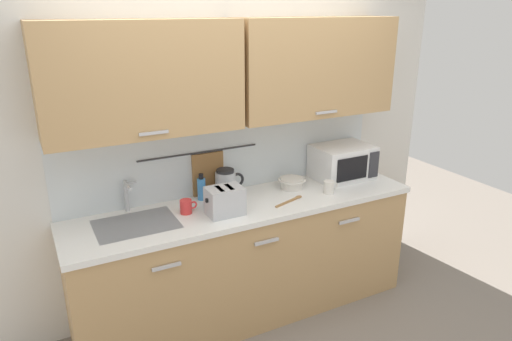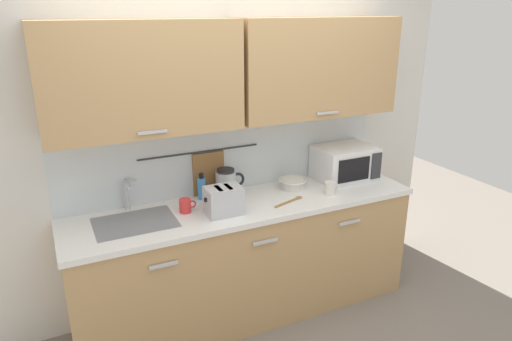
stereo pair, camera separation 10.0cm
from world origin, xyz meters
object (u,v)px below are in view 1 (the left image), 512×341
mug_near_sink (186,207)px  toaster (225,201)px  microwave (342,162)px  dish_soap_bottle (201,188)px  wooden_spoon (292,200)px  mug_by_kettle (329,187)px  electric_kettle (226,183)px  mixing_bowl (292,183)px

mug_near_sink → toaster: size_ratio=0.47×
mug_near_sink → microwave: bearing=3.2°
dish_soap_bottle → wooden_spoon: (0.57, -0.32, -0.08)m
dish_soap_bottle → mug_near_sink: (-0.18, -0.17, -0.04)m
microwave → wooden_spoon: (-0.61, -0.22, -0.13)m
dish_soap_bottle → microwave: bearing=-4.8°
dish_soap_bottle → wooden_spoon: bearing=-29.7°
microwave → mug_near_sink: microwave is taller
microwave → wooden_spoon: size_ratio=1.70×
microwave → mug_near_sink: 1.36m
mug_near_sink → toaster: (0.22, -0.13, 0.05)m
toaster → dish_soap_bottle: bearing=98.7°
dish_soap_bottle → mug_by_kettle: dish_soap_bottle is taller
electric_kettle → mug_by_kettle: size_ratio=1.89×
wooden_spoon → electric_kettle: bearing=142.0°
mug_by_kettle → wooden_spoon: 0.33m
mixing_bowl → toaster: bearing=-162.9°
microwave → dish_soap_bottle: 1.18m
dish_soap_bottle → mixing_bowl: dish_soap_bottle is taller
dish_soap_bottle → mug_by_kettle: 0.95m
microwave → mixing_bowl: (-0.48, -0.01, -0.09)m
electric_kettle → toaster: bearing=-115.6°
electric_kettle → mug_near_sink: electric_kettle is taller
microwave → mug_by_kettle: microwave is taller
mug_near_sink → wooden_spoon: size_ratio=0.44×
mixing_bowl → mug_by_kettle: bearing=-47.9°
mixing_bowl → wooden_spoon: size_ratio=0.79×
microwave → dish_soap_bottle: bearing=175.2°
mug_near_sink → wooden_spoon: (0.74, -0.15, -0.04)m
microwave → wooden_spoon: microwave is taller
electric_kettle → mug_near_sink: 0.39m
wooden_spoon → mixing_bowl: bearing=58.8°
mixing_bowl → mug_by_kettle: 0.29m
dish_soap_bottle → mixing_bowl: 0.70m
mug_near_sink → electric_kettle: bearing=22.6°
electric_kettle → mixing_bowl: 0.52m
mixing_bowl → wooden_spoon: 0.25m
electric_kettle → mug_by_kettle: bearing=-23.0°
mug_near_sink → mug_by_kettle: size_ratio=1.00×
electric_kettle → mixing_bowl: bearing=-9.4°
dish_soap_bottle → wooden_spoon: dish_soap_bottle is taller
toaster → wooden_spoon: (0.52, -0.01, -0.09)m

